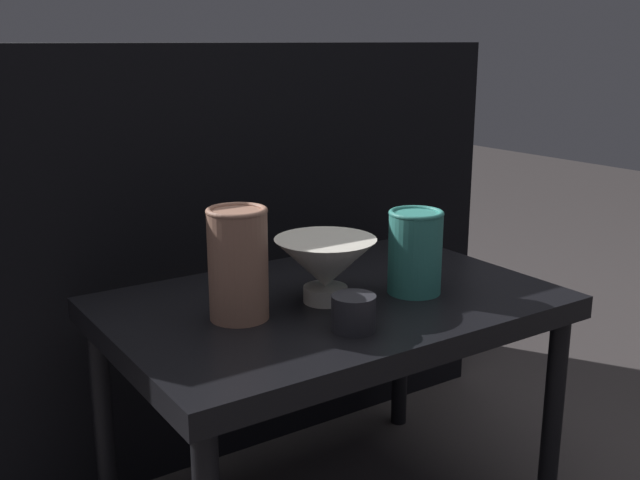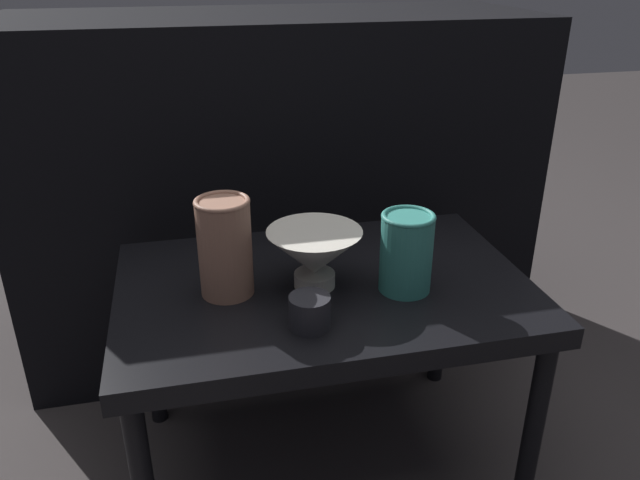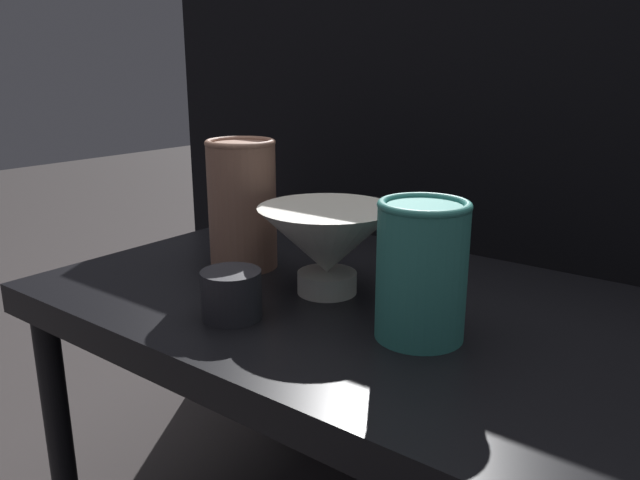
% 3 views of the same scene
% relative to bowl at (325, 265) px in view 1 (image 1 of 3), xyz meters
% --- Properties ---
extents(table, '(0.77, 0.51, 0.45)m').
position_rel_bowl_xyz_m(table, '(0.02, 0.01, -0.11)').
color(table, black).
rests_on(table, ground_plane).
extents(couch_backdrop, '(1.29, 0.50, 0.87)m').
position_rel_bowl_xyz_m(couch_backdrop, '(0.02, 0.58, -0.07)').
color(couch_backdrop, black).
rests_on(couch_backdrop, ground_plane).
extents(bowl, '(0.17, 0.17, 0.11)m').
position_rel_bowl_xyz_m(bowl, '(0.00, 0.00, 0.00)').
color(bowl, silver).
rests_on(bowl, table).
extents(vase_textured_left, '(0.10, 0.10, 0.18)m').
position_rel_bowl_xyz_m(vase_textured_left, '(-0.16, 0.02, 0.03)').
color(vase_textured_left, '#996B56').
rests_on(vase_textured_left, table).
extents(vase_colorful_right, '(0.10, 0.10, 0.15)m').
position_rel_bowl_xyz_m(vase_colorful_right, '(0.16, -0.05, 0.01)').
color(vase_colorful_right, teal).
rests_on(vase_colorful_right, table).
extents(cup, '(0.07, 0.07, 0.06)m').
position_rel_bowl_xyz_m(cup, '(-0.04, -0.13, -0.04)').
color(cup, '#232328').
rests_on(cup, table).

